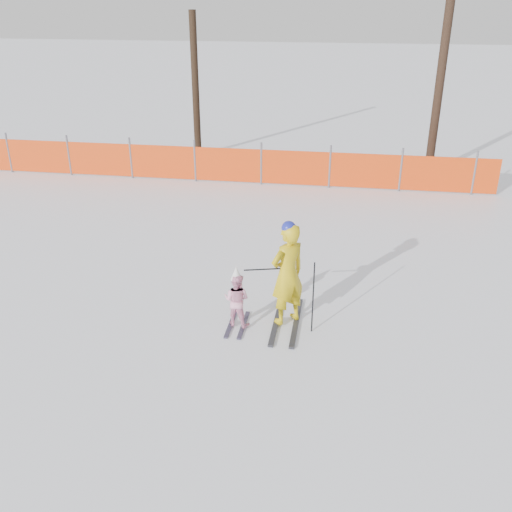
{
  "coord_description": "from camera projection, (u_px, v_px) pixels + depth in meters",
  "views": [
    {
      "loc": [
        1.43,
        -8.44,
        5.21
      ],
      "look_at": [
        0.0,
        0.5,
        1.0
      ],
      "focal_mm": 40.0,
      "sensor_mm": 36.0,
      "label": 1
    }
  ],
  "objects": [
    {
      "name": "tree_trunks",
      "position": [
        395.0,
        77.0,
        17.48
      ],
      "size": [
        11.49,
        1.75,
        6.45
      ],
      "color": "black",
      "rests_on": "ground"
    },
    {
      "name": "adult",
      "position": [
        288.0,
        274.0,
        9.47
      ],
      "size": [
        0.77,
        1.59,
        1.89
      ],
      "color": "black",
      "rests_on": "ground"
    },
    {
      "name": "child",
      "position": [
        237.0,
        299.0,
        9.57
      ],
      "size": [
        0.53,
        0.88,
        1.13
      ],
      "color": "black",
      "rests_on": "ground"
    },
    {
      "name": "ground",
      "position": [
        251.0,
        320.0,
        9.96
      ],
      "size": [
        120.0,
        120.0,
        0.0
      ],
      "primitive_type": "plane",
      "color": "white",
      "rests_on": "ground"
    },
    {
      "name": "ski_poles",
      "position": [
        297.0,
        289.0,
        9.36
      ],
      "size": [
        1.17,
        0.19,
        1.28
      ],
      "color": "black",
      "rests_on": "ground"
    },
    {
      "name": "safety_fence",
      "position": [
        205.0,
        164.0,
        16.96
      ],
      "size": [
        16.7,
        0.06,
        1.25
      ],
      "color": "#595960",
      "rests_on": "ground"
    }
  ]
}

